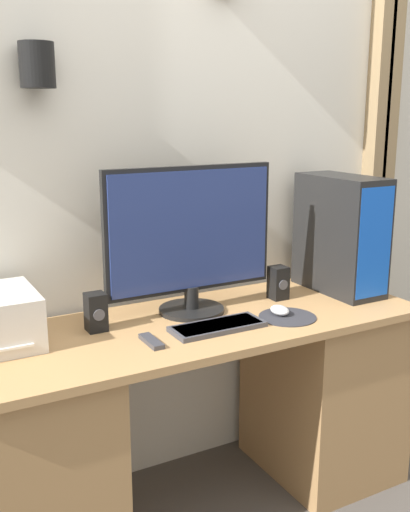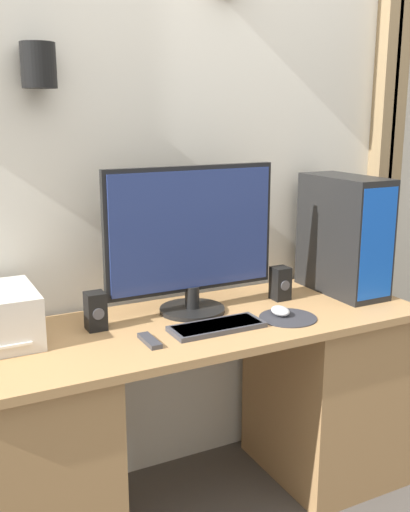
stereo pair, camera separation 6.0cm
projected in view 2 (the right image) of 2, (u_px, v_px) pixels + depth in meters
name	position (u px, v px, depth m)	size (l,w,h in m)	color
wall_back	(157.00, 154.00, 2.39)	(6.40, 0.17, 3.03)	silver
desk	(196.00, 415.00, 2.30)	(1.76, 0.62, 0.78)	tan
monitor	(191.00, 237.00, 2.25)	(0.68, 0.25, 0.56)	black
keyboard	(217.00, 326.00, 2.13)	(0.34, 0.13, 0.02)	#3D3D42
mousepad	(288.00, 318.00, 2.24)	(0.22, 0.22, 0.00)	#2D2D33
mouse	(280.00, 311.00, 2.26)	(0.06, 0.09, 0.03)	silver
computer_tower	(344.00, 235.00, 2.52)	(0.19, 0.41, 0.50)	black
speaker_left	(96.00, 311.00, 2.11)	(0.07, 0.07, 0.14)	black
speaker_right	(280.00, 283.00, 2.45)	(0.07, 0.07, 0.14)	black
remote_control	(150.00, 341.00, 2.00)	(0.04, 0.13, 0.02)	#38383D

